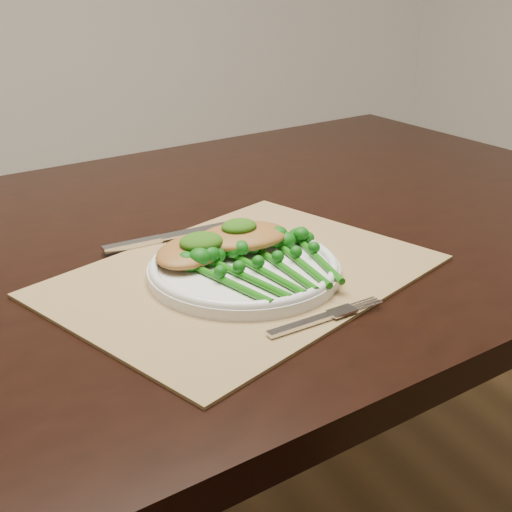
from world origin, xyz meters
name	(u,v)px	position (x,y,z in m)	size (l,w,h in m)	color
dining_table	(184,452)	(0.04, 0.04, 0.38)	(1.72, 1.14, 0.75)	black
placemat	(243,275)	(0.08, -0.11, 0.75)	(0.46, 0.33, 0.00)	#9B7C4F
dinner_plate	(244,268)	(0.07, -0.12, 0.76)	(0.24, 0.24, 0.02)	white
knife	(161,238)	(0.02, 0.04, 0.76)	(0.21, 0.03, 0.01)	silver
fork	(333,314)	(0.12, -0.26, 0.76)	(0.15, 0.03, 0.00)	silver
chicken_fillet_left	(192,251)	(0.02, -0.07, 0.78)	(0.11, 0.08, 0.02)	#9F6A2E
chicken_fillet_right	(243,236)	(0.09, -0.07, 0.79)	(0.12, 0.09, 0.02)	#9F6A2E
pesto_dollop_left	(201,242)	(0.03, -0.08, 0.79)	(0.06, 0.05, 0.02)	#1A4409
pesto_dollop_right	(239,226)	(0.09, -0.07, 0.80)	(0.05, 0.04, 0.02)	#1A4409
broccolini_bundle	(277,271)	(0.10, -0.16, 0.77)	(0.17, 0.18, 0.04)	#135A0B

